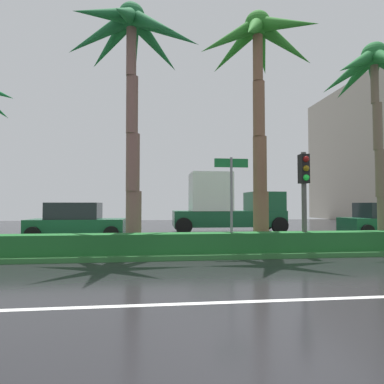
# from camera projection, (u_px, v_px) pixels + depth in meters

# --- Properties ---
(ground_plane) EXTENTS (90.00, 42.00, 0.10)m
(ground_plane) POSITION_uv_depth(u_px,v_px,m) (187.00, 248.00, 12.33)
(ground_plane) COLOR black
(near_lane_divider_stripe) EXTENTS (81.00, 0.14, 0.01)m
(near_lane_divider_stripe) POSITION_uv_depth(u_px,v_px,m) (228.00, 302.00, 5.38)
(near_lane_divider_stripe) COLOR white
(near_lane_divider_stripe) RESTS_ON ground_plane
(median_strip) EXTENTS (85.50, 4.00, 0.15)m
(median_strip) POSITION_uv_depth(u_px,v_px,m) (190.00, 249.00, 11.34)
(median_strip) COLOR #2D6B33
(median_strip) RESTS_ON ground_plane
(median_hedge) EXTENTS (76.50, 0.70, 0.60)m
(median_hedge) POSITION_uv_depth(u_px,v_px,m) (194.00, 243.00, 9.97)
(median_hedge) COLOR #1E6028
(median_hedge) RESTS_ON median_strip
(palm_tree_centre_left) EXTENTS (4.69, 4.70, 8.30)m
(palm_tree_centre_left) POSITION_uv_depth(u_px,v_px,m) (131.00, 52.00, 10.82)
(palm_tree_centre_left) COLOR brown
(palm_tree_centre_left) RESTS_ON median_strip
(palm_tree_centre) EXTENTS (4.32, 4.18, 8.30)m
(palm_tree_centre) POSITION_uv_depth(u_px,v_px,m) (258.00, 65.00, 11.29)
(palm_tree_centre) COLOR brown
(palm_tree_centre) RESTS_ON median_strip
(palm_tree_centre_right) EXTENTS (4.02, 4.04, 7.61)m
(palm_tree_centre_right) POSITION_uv_depth(u_px,v_px,m) (375.00, 81.00, 12.10)
(palm_tree_centre_right) COLOR brown
(palm_tree_centre_right) RESTS_ON median_strip
(traffic_signal_median_right) EXTENTS (0.28, 0.43, 3.21)m
(traffic_signal_median_right) POSITION_uv_depth(u_px,v_px,m) (304.00, 182.00, 10.54)
(traffic_signal_median_right) COLOR #4C4C47
(traffic_signal_median_right) RESTS_ON median_strip
(street_name_sign) EXTENTS (1.10, 0.08, 3.00)m
(street_name_sign) POSITION_uv_depth(u_px,v_px,m) (231.00, 191.00, 10.24)
(street_name_sign) COLOR slate
(street_name_sign) RESTS_ON median_strip
(car_in_traffic_leading) EXTENTS (4.30, 2.02, 1.72)m
(car_in_traffic_leading) POSITION_uv_depth(u_px,v_px,m) (76.00, 222.00, 14.88)
(car_in_traffic_leading) COLOR #195133
(car_in_traffic_leading) RESTS_ON ground_plane
(box_truck_lead) EXTENTS (6.40, 2.64, 3.46)m
(box_truck_lead) POSITION_uv_depth(u_px,v_px,m) (227.00, 206.00, 18.84)
(box_truck_lead) COLOR #195133
(box_truck_lead) RESTS_ON ground_plane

